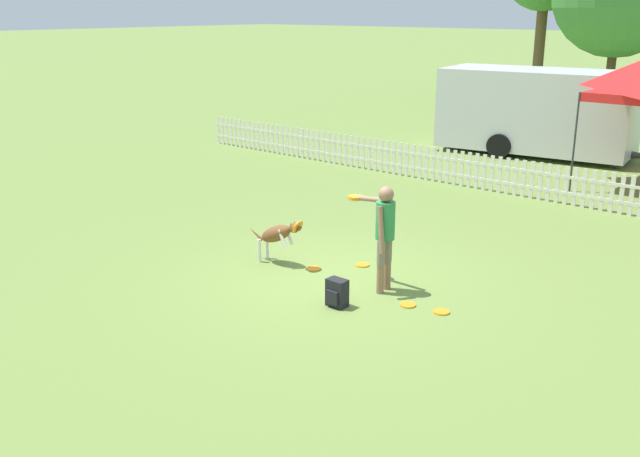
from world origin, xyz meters
TOP-DOWN VIEW (x-y plane):
  - ground_plane at (0.00, 0.00)m, footprint 240.00×240.00m
  - handler_person at (0.81, 0.12)m, footprint 0.97×0.58m
  - leaping_dog at (-1.15, -0.06)m, footprint 1.10×0.34m
  - frisbee_near_handler at (-0.05, 0.78)m, footprint 0.23×0.23m
  - frisbee_near_dog at (1.43, -0.11)m, footprint 0.23×0.23m
  - frisbee_midfield at (1.91, -0.01)m, footprint 0.23×0.23m
  - frisbee_far_scatter at (-0.54, 0.13)m, footprint 0.23×0.23m
  - backpack_on_grass at (0.67, -0.77)m, footprint 0.29×0.23m
  - picket_fence at (-0.00, 6.57)m, footprint 20.14×0.04m
  - equipment_trailer at (-1.88, 11.31)m, footprint 6.12×2.98m

SIDE VIEW (x-z plane):
  - ground_plane at x=0.00m, z-range 0.00..0.00m
  - frisbee_near_handler at x=-0.05m, z-range 0.00..0.02m
  - frisbee_near_dog at x=1.43m, z-range 0.00..0.02m
  - frisbee_midfield at x=1.91m, z-range 0.00..0.02m
  - frisbee_far_scatter at x=-0.54m, z-range 0.00..0.02m
  - backpack_on_grass at x=0.67m, z-range 0.00..0.40m
  - picket_fence at x=0.00m, z-range 0.00..0.83m
  - leaping_dog at x=-1.15m, z-range 0.10..0.92m
  - handler_person at x=0.81m, z-range 0.19..1.78m
  - equipment_trailer at x=-1.88m, z-range 0.07..2.43m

